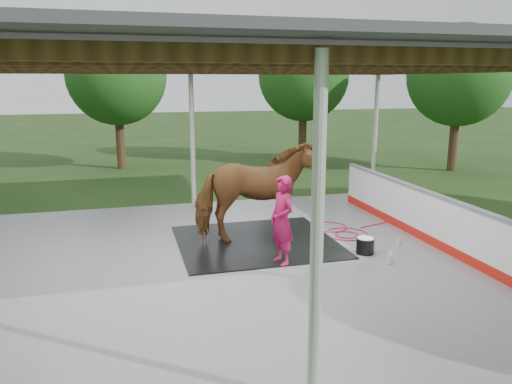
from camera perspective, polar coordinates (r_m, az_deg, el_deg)
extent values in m
plane|color=#1E3814|center=(10.18, -3.30, -8.08)|extent=(100.00, 100.00, 0.00)
cube|color=slate|center=(10.17, -3.30, -7.94)|extent=(12.00, 10.00, 0.05)
cylinder|color=beige|center=(5.26, 6.97, -5.39)|extent=(0.14, 0.14, 3.85)
cylinder|color=beige|center=(14.25, -7.28, 6.00)|extent=(0.14, 0.14, 3.85)
cylinder|color=beige|center=(16.04, 13.46, 6.48)|extent=(0.14, 0.14, 3.85)
cube|color=brown|center=(5.20, 6.69, 15.36)|extent=(12.00, 0.10, 0.18)
cube|color=brown|center=(6.62, 1.76, 14.83)|extent=(12.00, 0.10, 0.18)
cube|color=brown|center=(8.07, -1.41, 14.43)|extent=(12.00, 0.10, 0.18)
cube|color=brown|center=(9.53, -3.60, 14.13)|extent=(12.00, 0.10, 0.18)
cube|color=brown|center=(11.00, -5.20, 13.90)|extent=(12.00, 0.10, 0.18)
cube|color=brown|center=(12.48, -6.42, 13.72)|extent=(12.00, 0.10, 0.18)
cube|color=brown|center=(13.97, -7.38, 13.57)|extent=(12.00, 0.10, 0.18)
cube|color=brown|center=(12.04, 24.80, 12.71)|extent=(0.12, 10.00, 0.18)
cube|color=#38383A|center=(9.54, -3.62, 15.34)|extent=(12.60, 10.60, 0.10)
cube|color=red|center=(11.88, 19.02, -4.94)|extent=(0.14, 8.00, 0.20)
cube|color=white|center=(11.75, 19.22, -2.61)|extent=(0.12, 8.00, 1.00)
cube|color=slate|center=(11.63, 19.40, -0.14)|extent=(0.16, 8.00, 0.06)
cylinder|color=#382314|center=(21.48, -15.23, 5.51)|extent=(0.36, 0.36, 2.20)
sphere|color=#194714|center=(21.34, -15.66, 12.72)|extent=(4.00, 4.00, 4.00)
cylinder|color=#382314|center=(22.89, 5.33, 6.31)|extent=(0.36, 0.36, 2.20)
sphere|color=#194714|center=(22.75, 5.47, 13.08)|extent=(4.00, 4.00, 4.00)
cylinder|color=#382314|center=(21.75, 21.60, 5.15)|extent=(0.36, 0.36, 2.20)
sphere|color=#194714|center=(21.61, 22.19, 12.26)|extent=(4.00, 4.00, 4.00)
cube|color=black|center=(11.25, 0.04, -5.68)|extent=(3.46, 3.24, 0.03)
imported|color=brown|center=(10.94, 0.04, -0.04)|extent=(2.65, 1.21, 2.24)
imported|color=#A81247|center=(9.73, 3.01, -3.27)|extent=(0.56, 0.72, 1.77)
cylinder|color=black|center=(10.73, 12.36, -6.04)|extent=(0.37, 0.37, 0.33)
cylinder|color=white|center=(10.68, 12.40, -5.21)|extent=(0.34, 0.34, 0.03)
imported|color=silver|center=(10.27, 15.09, -7.18)|extent=(0.11, 0.11, 0.28)
imported|color=#338CD8|center=(11.53, 15.97, -5.37)|extent=(0.10, 0.10, 0.16)
torus|color=#C60E39|center=(11.98, 10.29, -4.73)|extent=(1.02, 1.02, 0.02)
torus|color=#C60E39|center=(12.48, 8.34, -3.96)|extent=(0.88, 0.88, 0.02)
torus|color=#C60E39|center=(11.92, 10.33, -4.83)|extent=(0.54, 0.54, 0.02)
cylinder|color=#C60E39|center=(12.95, 13.73, -3.58)|extent=(1.16, 0.40, 0.02)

